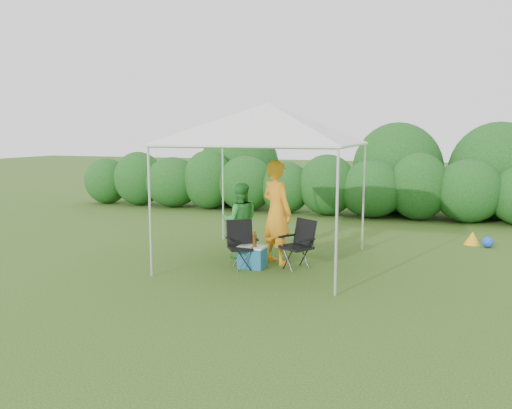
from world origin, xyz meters
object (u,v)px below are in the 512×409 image
(chair_right, at_px, (300,241))
(man, at_px, (277,212))
(canopy, at_px, (268,124))
(woman, at_px, (240,220))
(chair_left, at_px, (241,241))
(cooler, at_px, (252,257))

(chair_right, bearing_deg, man, -167.69)
(chair_right, bearing_deg, canopy, -165.50)
(canopy, relative_size, woman, 2.22)
(chair_right, height_order, woman, woman)
(chair_left, bearing_deg, cooler, -27.36)
(chair_right, bearing_deg, cooler, -127.66)
(chair_right, relative_size, man, 0.46)
(man, distance_m, woman, 0.82)
(chair_left, bearing_deg, woman, 78.67)
(chair_left, xyz_separation_m, man, (0.50, 0.47, 0.46))
(cooler, bearing_deg, man, 59.21)
(chair_left, bearing_deg, chair_right, -16.45)
(chair_right, xyz_separation_m, man, (-0.47, 0.18, 0.44))
(chair_left, relative_size, woman, 0.59)
(man, bearing_deg, chair_right, -168.28)
(chair_left, bearing_deg, man, 10.02)
(man, bearing_deg, canopy, 19.90)
(chair_left, bearing_deg, canopy, 24.72)
(canopy, bearing_deg, chair_right, -18.43)
(man, xyz_separation_m, cooler, (-0.30, -0.45, -0.73))
(woman, bearing_deg, canopy, 141.77)
(chair_left, xyz_separation_m, woman, (-0.26, 0.66, 0.24))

